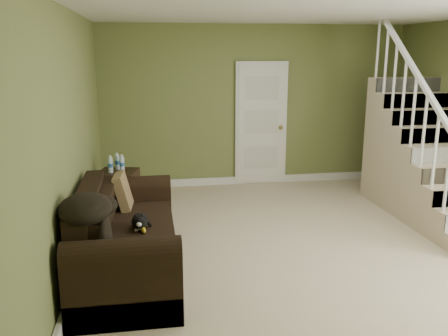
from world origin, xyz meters
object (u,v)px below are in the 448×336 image
object	(u,v)px
banana	(143,229)
sofa	(124,241)
side_table	(118,192)
cat	(140,221)

from	to	relation	value
banana	sofa	bearing A→B (deg)	136.65
side_table	cat	bearing A→B (deg)	-80.15
sofa	side_table	world-z (taller)	sofa
banana	cat	bearing A→B (deg)	100.42
sofa	cat	size ratio (longest dim) A/B	5.20
cat	banana	xyz separation A→B (m)	(0.03, -0.08, -0.05)
side_table	banana	distance (m)	2.01
sofa	cat	distance (m)	0.28
side_table	cat	distance (m)	1.93
side_table	sofa	bearing A→B (deg)	-85.10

